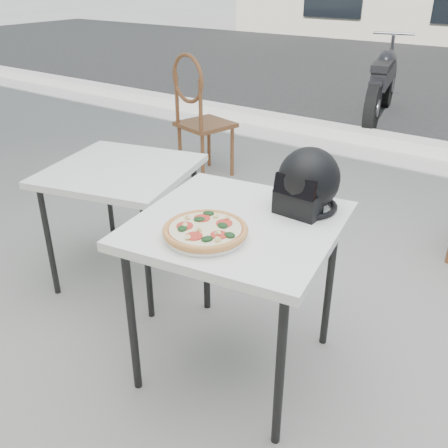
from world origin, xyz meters
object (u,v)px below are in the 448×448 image
Objects in this scene: cafe_table_side at (121,178)px; cafe_chair_side at (198,110)px; cafe_table_main at (237,235)px; pizza at (205,230)px; motorcycle at (382,84)px; helmet at (307,183)px; plate at (205,235)px.

cafe_table_side is 1.64m from cafe_chair_side.
cafe_table_side is (-0.93, 0.26, -0.05)m from cafe_table_main.
pizza reaches higher than cafe_table_main.
cafe_chair_side is at bearing -114.36° from motorcycle.
cafe_table_main is 0.21m from pizza.
motorcycle is (0.62, 2.78, -0.17)m from cafe_chair_side.
cafe_table_main is 0.97m from cafe_table_side.
pizza is 0.49m from helmet.
pizza is 0.22× the size of motorcycle.
cafe_chair_side is (-0.64, 1.51, -0.04)m from cafe_table_side.
cafe_table_main is at bearing 83.26° from pizza.
motorcycle is (-0.92, 4.73, -0.34)m from plate.
plate is 0.49m from helmet.
cafe_chair_side is 0.56× the size of motorcycle.
helmet is 0.26× the size of cafe_chair_side.
cafe_table_main is at bearing -121.78° from helmet.
cafe_chair_side is (-1.57, 1.77, -0.09)m from cafe_table_main.
cafe_table_side is (-0.91, 0.44, -0.15)m from pizza.
cafe_table_side is at bearing 127.73° from cafe_chair_side.
cafe_table_side is at bearing 154.15° from plate.
cafe_chair_side is at bearing 128.44° from plate.
cafe_chair_side is at bearing 112.92° from cafe_table_side.
plate is 0.30× the size of cafe_chair_side.
pizza reaches higher than cafe_table_side.
helmet is (0.17, 0.26, 0.18)m from cafe_table_main.
plate is 1.02m from cafe_table_side.
motorcycle is at bearing 101.76° from cafe_table_main.
cafe_table_side is (-1.10, -0.00, -0.23)m from helmet.
cafe_table_side is at bearing -177.95° from helmet.
cafe_table_side is 0.47× the size of motorcycle.
plate is 0.02m from pizza.
pizza is 2.50m from cafe_chair_side.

